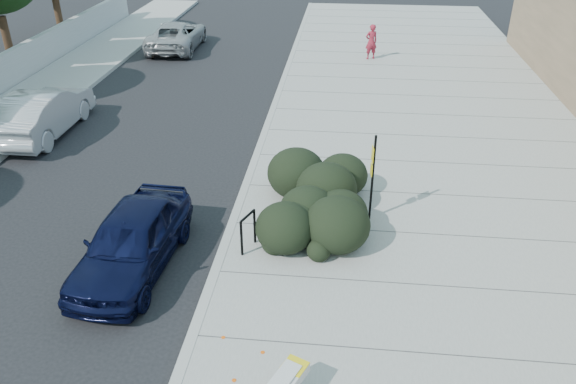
% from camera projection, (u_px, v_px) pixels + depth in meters
% --- Properties ---
extents(ground, '(120.00, 120.00, 0.00)m').
position_uv_depth(ground, '(216.00, 276.00, 12.49)').
color(ground, black).
rests_on(ground, ground).
extents(sidewalk_near, '(11.20, 50.00, 0.15)m').
position_uv_depth(sidewalk_near, '(442.00, 180.00, 16.27)').
color(sidewalk_near, gray).
rests_on(sidewalk_near, ground).
extents(curb_near, '(0.22, 50.00, 0.17)m').
position_uv_depth(curb_near, '(252.00, 171.00, 16.77)').
color(curb_near, '#9E9E99').
rests_on(curb_near, ground).
extents(bike_rack, '(0.28, 0.60, 0.93)m').
position_uv_depth(bike_rack, '(248.00, 228.00, 12.90)').
color(bike_rack, black).
rests_on(bike_rack, sidewalk_near).
extents(sign_post, '(0.10, 0.27, 2.31)m').
position_uv_depth(sign_post, '(372.00, 173.00, 13.66)').
color(sign_post, black).
rests_on(sign_post, sidewalk_near).
extents(hedge, '(3.14, 4.17, 1.40)m').
position_uv_depth(hedge, '(316.00, 193.00, 14.04)').
color(hedge, black).
rests_on(hedge, sidewalk_near).
extents(sedan_navy, '(1.96, 4.32, 1.44)m').
position_uv_depth(sedan_navy, '(132.00, 241.00, 12.44)').
color(sedan_navy, black).
rests_on(sedan_navy, ground).
extents(wagon_silver, '(1.66, 4.73, 1.56)m').
position_uv_depth(wagon_silver, '(43.00, 112.00, 19.01)').
color(wagon_silver, '#AEAFB3').
rests_on(wagon_silver, ground).
extents(suv_silver, '(2.40, 4.99, 1.37)m').
position_uv_depth(suv_silver, '(177.00, 35.00, 28.50)').
color(suv_silver, '#9B9DA0').
rests_on(suv_silver, ground).
extents(pedestrian, '(0.69, 0.58, 1.62)m').
position_uv_depth(pedestrian, '(371.00, 42.00, 26.36)').
color(pedestrian, maroon).
rests_on(pedestrian, sidewalk_near).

